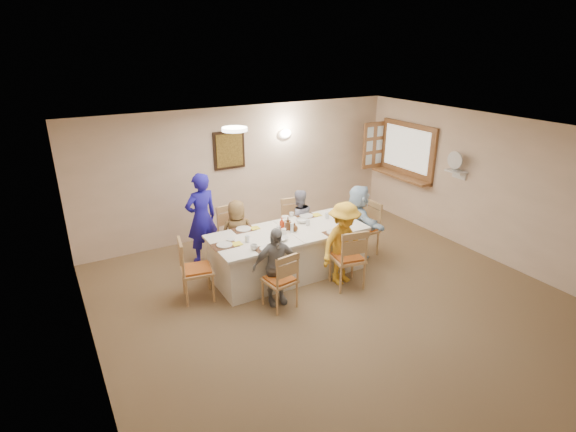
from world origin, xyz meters
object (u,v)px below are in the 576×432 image
chair_back_left (235,236)px  diner_front_left (276,266)px  chair_front_right (348,257)px  diner_front_right (343,244)px  caregiver (202,218)px  chair_front_left (280,279)px  chair_right_end (363,228)px  diner_right_end (358,221)px  desk_fan (456,164)px  serving_hatch (407,151)px  chair_left_end (197,269)px  chair_back_right (295,225)px  diner_back_right (299,221)px  condiment_ketchup (282,224)px  diner_back_left (237,234)px  dining_table (288,253)px

chair_back_left → diner_front_left: size_ratio=0.85×
chair_front_right → diner_front_right: 0.21m
chair_front_right → caregiver: size_ratio=0.63×
diner_front_right → caregiver: 2.47m
chair_front_left → caregiver: size_ratio=0.56×
chair_back_left → chair_right_end: (2.15, -0.80, -0.02)m
chair_right_end → diner_right_end: (-0.13, 0.00, 0.17)m
desk_fan → chair_front_left: desk_fan is taller
serving_hatch → diner_front_right: 3.32m
chair_front_right → chair_left_end: 2.29m
chair_back_left → diner_right_end: size_ratio=0.77×
diner_front_left → diner_front_right: (1.20, 0.00, 0.08)m
chair_back_right → caregiver: (-1.65, 0.35, 0.33)m
chair_left_end → diner_right_end: 2.97m
diner_back_right → condiment_ketchup: diner_back_right is taller
chair_right_end → desk_fan: bearing=75.4°
serving_hatch → chair_front_left: 4.46m
chair_right_end → chair_front_left: bearing=-70.8°
chair_back_right → chair_left_end: 2.29m
serving_hatch → chair_back_right: bearing=-177.0°
chair_back_left → chair_back_right: chair_back_left is taller
chair_front_left → diner_back_right: bearing=-136.7°
diner_right_end → serving_hatch: bearing=-54.9°
chair_right_end → diner_back_left: bearing=-108.8°
chair_front_right → diner_front_right: size_ratio=0.74×
chair_front_left → chair_right_end: size_ratio=0.92×
chair_back_left → chair_front_right: (1.20, -1.60, -0.00)m
chair_back_left → chair_front_left: bearing=-95.5°
chair_front_left → condiment_ketchup: 1.09m
chair_front_right → diner_front_right: bearing=-79.4°
dining_table → chair_left_end: (-1.55, 0.00, 0.11)m
dining_table → diner_back_left: size_ratio=2.16×
chair_back_left → diner_back_left: (0.00, -0.12, 0.08)m
chair_front_right → condiment_ketchup: size_ratio=4.23×
serving_hatch → diner_back_right: 2.93m
dining_table → chair_right_end: chair_right_end is taller
chair_front_right → diner_back_left: size_ratio=0.86×
dining_table → diner_back_left: 0.93m
chair_front_left → chair_right_end: bearing=-167.2°
serving_hatch → diner_front_right: size_ratio=1.11×
chair_left_end → chair_front_right: bearing=-99.9°
diner_back_left → diner_front_left: size_ratio=0.99×
chair_left_end → condiment_ketchup: 1.51m
chair_left_end → diner_front_left: (0.95, -0.68, 0.11)m
chair_front_right → diner_right_end: (0.82, 0.80, 0.15)m
chair_front_left → desk_fan: bearing=178.2°
chair_front_right → desk_fan: bearing=-161.0°
diner_back_left → diner_front_left: (0.00, -1.36, 0.01)m
chair_front_left → diner_back_right: (1.20, 1.48, 0.14)m
chair_left_end → caregiver: (0.50, 1.15, 0.31)m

